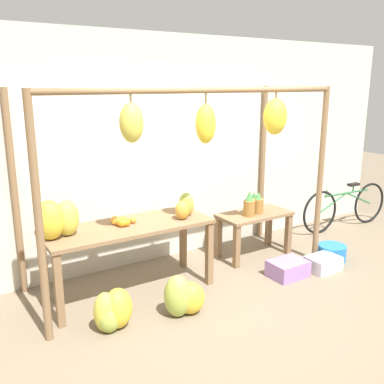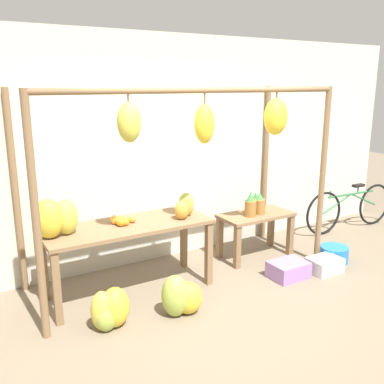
{
  "view_description": "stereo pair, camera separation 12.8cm",
  "coord_description": "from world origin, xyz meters",
  "px_view_note": "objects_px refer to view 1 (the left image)",
  "views": [
    {
      "loc": [
        -2.38,
        -3.1,
        2.21
      ],
      "look_at": [
        0.09,
        0.87,
        1.02
      ],
      "focal_mm": 40.0,
      "sensor_mm": 36.0,
      "label": 1
    },
    {
      "loc": [
        -2.27,
        -3.17,
        2.21
      ],
      "look_at": [
        0.09,
        0.87,
        1.02
      ],
      "focal_mm": 40.0,
      "sensor_mm": 36.0,
      "label": 2
    }
  ],
  "objects_px": {
    "pineapple_cluster": "(253,204)",
    "parked_bicycle": "(346,206)",
    "papaya_pile": "(185,206)",
    "fruit_crate_purple": "(323,263)",
    "banana_pile_on_table": "(57,219)",
    "fruit_crate_white": "(288,269)",
    "banana_pile_ground_right": "(184,297)",
    "blue_bucket": "(332,253)",
    "orange_pile": "(122,221)",
    "banana_pile_ground_left": "(113,311)"
  },
  "relations": [
    {
      "from": "orange_pile",
      "to": "fruit_crate_white",
      "type": "bearing_deg",
      "value": -19.65
    },
    {
      "from": "banana_pile_ground_left",
      "to": "blue_bucket",
      "type": "xyz_separation_m",
      "value": [
        3.0,
        0.03,
        -0.08
      ]
    },
    {
      "from": "papaya_pile",
      "to": "fruit_crate_purple",
      "type": "relative_size",
      "value": 0.78
    },
    {
      "from": "orange_pile",
      "to": "banana_pile_ground_left",
      "type": "height_order",
      "value": "orange_pile"
    },
    {
      "from": "orange_pile",
      "to": "papaya_pile",
      "type": "xyz_separation_m",
      "value": [
        0.72,
        -0.1,
        0.08
      ]
    },
    {
      "from": "blue_bucket",
      "to": "pineapple_cluster",
      "type": "bearing_deg",
      "value": 140.4
    },
    {
      "from": "parked_bicycle",
      "to": "papaya_pile",
      "type": "bearing_deg",
      "value": -174.9
    },
    {
      "from": "pineapple_cluster",
      "to": "banana_pile_ground_right",
      "type": "height_order",
      "value": "pineapple_cluster"
    },
    {
      "from": "fruit_crate_white",
      "to": "fruit_crate_purple",
      "type": "bearing_deg",
      "value": -11.54
    },
    {
      "from": "orange_pile",
      "to": "banana_pile_ground_left",
      "type": "relative_size",
      "value": 0.58
    },
    {
      "from": "banana_pile_ground_right",
      "to": "papaya_pile",
      "type": "height_order",
      "value": "papaya_pile"
    },
    {
      "from": "fruit_crate_purple",
      "to": "banana_pile_ground_right",
      "type": "bearing_deg",
      "value": 179.87
    },
    {
      "from": "pineapple_cluster",
      "to": "fruit_crate_white",
      "type": "relative_size",
      "value": 0.75
    },
    {
      "from": "banana_pile_on_table",
      "to": "orange_pile",
      "type": "xyz_separation_m",
      "value": [
        0.67,
        0.03,
        -0.14
      ]
    },
    {
      "from": "parked_bicycle",
      "to": "fruit_crate_purple",
      "type": "bearing_deg",
      "value": -148.84
    },
    {
      "from": "banana_pile_ground_left",
      "to": "orange_pile",
      "type": "bearing_deg",
      "value": 58.73
    },
    {
      "from": "pineapple_cluster",
      "to": "blue_bucket",
      "type": "bearing_deg",
      "value": -39.6
    },
    {
      "from": "papaya_pile",
      "to": "fruit_crate_purple",
      "type": "xyz_separation_m",
      "value": [
        1.57,
        -0.64,
        -0.81
      ]
    },
    {
      "from": "papaya_pile",
      "to": "banana_pile_ground_left",
      "type": "bearing_deg",
      "value": -154.74
    },
    {
      "from": "pineapple_cluster",
      "to": "banana_pile_ground_right",
      "type": "xyz_separation_m",
      "value": [
        -1.51,
        -0.81,
        -0.52
      ]
    },
    {
      "from": "blue_bucket",
      "to": "fruit_crate_white",
      "type": "bearing_deg",
      "value": -176.48
    },
    {
      "from": "banana_pile_ground_left",
      "to": "parked_bicycle",
      "type": "distance_m",
      "value": 4.26
    },
    {
      "from": "banana_pile_on_table",
      "to": "orange_pile",
      "type": "distance_m",
      "value": 0.68
    },
    {
      "from": "orange_pile",
      "to": "fruit_crate_purple",
      "type": "height_order",
      "value": "orange_pile"
    },
    {
      "from": "banana_pile_ground_left",
      "to": "pineapple_cluster",
      "type": "bearing_deg",
      "value": 17.28
    },
    {
      "from": "banana_pile_on_table",
      "to": "banana_pile_ground_left",
      "type": "height_order",
      "value": "banana_pile_on_table"
    },
    {
      "from": "banana_pile_ground_right",
      "to": "fruit_crate_purple",
      "type": "relative_size",
      "value": 1.26
    },
    {
      "from": "blue_bucket",
      "to": "banana_pile_ground_right",
      "type": "bearing_deg",
      "value": -176.39
    },
    {
      "from": "parked_bicycle",
      "to": "fruit_crate_purple",
      "type": "distance_m",
      "value": 1.79
    },
    {
      "from": "papaya_pile",
      "to": "blue_bucket",
      "type": "bearing_deg",
      "value": -14.43
    },
    {
      "from": "pineapple_cluster",
      "to": "parked_bicycle",
      "type": "xyz_separation_m",
      "value": [
        1.98,
        0.11,
        -0.36
      ]
    },
    {
      "from": "orange_pile",
      "to": "pineapple_cluster",
      "type": "distance_m",
      "value": 1.83
    },
    {
      "from": "papaya_pile",
      "to": "orange_pile",
      "type": "bearing_deg",
      "value": 171.96
    },
    {
      "from": "banana_pile_ground_left",
      "to": "parked_bicycle",
      "type": "bearing_deg",
      "value": 10.72
    },
    {
      "from": "fruit_crate_white",
      "to": "banana_pile_on_table",
      "type": "bearing_deg",
      "value": 166.02
    },
    {
      "from": "papaya_pile",
      "to": "fruit_crate_purple",
      "type": "height_order",
      "value": "papaya_pile"
    },
    {
      "from": "banana_pile_ground_right",
      "to": "parked_bicycle",
      "type": "distance_m",
      "value": 3.61
    },
    {
      "from": "fruit_crate_white",
      "to": "orange_pile",
      "type": "bearing_deg",
      "value": 160.35
    },
    {
      "from": "banana_pile_on_table",
      "to": "blue_bucket",
      "type": "relative_size",
      "value": 1.44
    },
    {
      "from": "orange_pile",
      "to": "blue_bucket",
      "type": "xyz_separation_m",
      "value": [
        2.62,
        -0.59,
        -0.71
      ]
    },
    {
      "from": "orange_pile",
      "to": "papaya_pile",
      "type": "distance_m",
      "value": 0.73
    },
    {
      "from": "fruit_crate_white",
      "to": "pineapple_cluster",
      "type": "bearing_deg",
      "value": 87.76
    },
    {
      "from": "orange_pile",
      "to": "pineapple_cluster",
      "type": "relative_size",
      "value": 0.8
    },
    {
      "from": "fruit_crate_white",
      "to": "fruit_crate_purple",
      "type": "xyz_separation_m",
      "value": [
        0.49,
        -0.1,
        -0.01
      ]
    },
    {
      "from": "pineapple_cluster",
      "to": "fruit_crate_white",
      "type": "xyz_separation_m",
      "value": [
        -0.03,
        -0.71,
        -0.61
      ]
    },
    {
      "from": "fruit_crate_purple",
      "to": "banana_pile_on_table",
      "type": "bearing_deg",
      "value": 166.42
    },
    {
      "from": "parked_bicycle",
      "to": "blue_bucket",
      "type": "bearing_deg",
      "value": -147.02
    },
    {
      "from": "orange_pile",
      "to": "blue_bucket",
      "type": "distance_m",
      "value": 2.78
    },
    {
      "from": "banana_pile_on_table",
      "to": "pineapple_cluster",
      "type": "bearing_deg",
      "value": 2.19
    },
    {
      "from": "banana_pile_on_table",
      "to": "orange_pile",
      "type": "relative_size",
      "value": 1.95
    }
  ]
}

